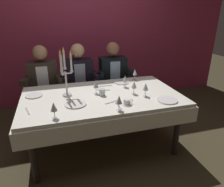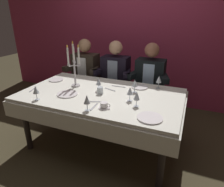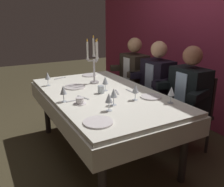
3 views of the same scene
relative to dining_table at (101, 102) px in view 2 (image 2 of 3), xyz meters
The scene contains 25 objects.
ground_plane 0.62m from the dining_table, ahead, with size 12.00×12.00×0.00m, color #413924.
back_wall 1.81m from the dining_table, 90.00° to the left, with size 6.00×0.12×2.70m, color #A0304F.
dining_table is the anchor object (origin of this frame).
candelabra 0.56m from the dining_table, 167.52° to the left, with size 0.15×0.17×0.58m.
dinner_plate_0 0.54m from the dining_table, 43.72° to the left, with size 0.21×0.21×0.01m, color white.
dinner_plate_1 0.42m from the dining_table, 150.94° to the right, with size 0.24×0.24×0.01m, color white.
dinner_plate_2 0.83m from the dining_table, 166.31° to the left, with size 0.20×0.20×0.01m, color white.
dinner_plate_3 0.79m from the dining_table, 29.45° to the right, with size 0.24×0.24×0.01m, color white.
wine_glass_0 0.47m from the dining_table, 26.02° to the left, with size 0.07×0.07×0.16m.
wine_glass_1 0.52m from the dining_table, 81.37° to the right, with size 0.07×0.07×0.16m.
wine_glass_2 0.78m from the dining_table, 35.14° to the left, with size 0.07×0.07×0.16m.
wine_glass_3 0.25m from the dining_table, 133.29° to the left, with size 0.07×0.07×0.16m.
wine_glass_4 0.46m from the dining_table, 11.86° to the right, with size 0.07×0.07×0.16m.
wine_glass_5 0.58m from the dining_table, 20.80° to the right, with size 0.07×0.07×0.16m.
wine_glass_6 0.76m from the dining_table, 142.19° to the right, with size 0.07×0.07×0.16m.
water_tumbler_0 0.16m from the dining_table, 100.15° to the right, with size 0.07×0.07×0.08m, color silver.
coffee_cup_0 0.43m from the dining_table, 59.92° to the right, with size 0.13×0.12×0.06m.
spoon_0 0.40m from the dining_table, 75.29° to the right, with size 0.17×0.02×0.01m, color #B7B7BC.
fork_1 0.20m from the dining_table, 68.66° to the left, with size 0.17×0.02×0.01m, color #B7B7BC.
spoon_2 0.88m from the dining_table, 165.44° to the right, with size 0.17×0.02×0.01m, color #B7B7BC.
fork_3 0.28m from the dining_table, 78.24° to the right, with size 0.17×0.02×0.01m, color #B7B7BC.
knife_4 0.34m from the dining_table, 68.07° to the left, with size 0.19×0.02×0.01m, color #B7B7BC.
seated_diner_0 1.14m from the dining_table, 128.40° to the left, with size 0.63×0.48×1.24m.
seated_diner_1 0.91m from the dining_table, 100.07° to the left, with size 0.63×0.48×1.24m.
seated_diner_2 0.98m from the dining_table, 65.57° to the left, with size 0.63×0.48×1.24m.
Camera 2 is at (0.97, -1.99, 1.65)m, focal length 31.89 mm.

